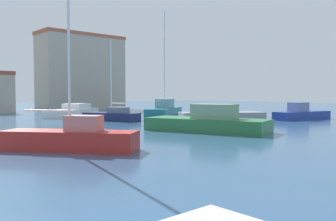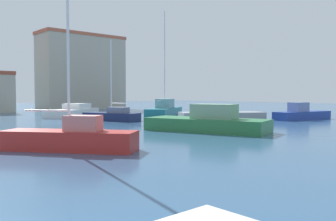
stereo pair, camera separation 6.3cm
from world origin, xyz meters
name	(u,v)px [view 1 (the left image)]	position (x,y,z in m)	size (l,w,h in m)	color
water	(117,126)	(15.00, 20.00, 0.00)	(160.00, 160.00, 0.00)	#2D5175
sailboat_navy_center_channel	(112,115)	(17.96, 25.19, 0.50)	(3.61, 5.87, 7.65)	#19234C
motorboat_green_distant_east	(208,122)	(17.32, 12.50, 0.62)	(5.28, 8.78, 1.86)	#28703D
motorboat_grey_inner_mooring	(220,115)	(25.41, 18.25, 0.54)	(8.06, 6.43, 1.53)	gray
sailboat_red_far_right	(71,137)	(6.63, 11.16, 0.59)	(5.01, 5.77, 9.32)	#B22823
motorboat_white_behind_lamppost	(74,111)	(18.31, 33.64, 0.54)	(8.48, 7.07, 1.44)	white
motorboat_blue_near_pier	(301,114)	(32.67, 13.86, 0.55)	(6.88, 2.90, 1.71)	#233D93
sailboat_teal_distant_north	(165,109)	(27.76, 28.78, 0.69)	(8.69, 6.94, 12.40)	#1E707A
yacht_club	(82,72)	(28.25, 50.03, 6.14)	(13.92, 5.70, 12.26)	#B2A893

